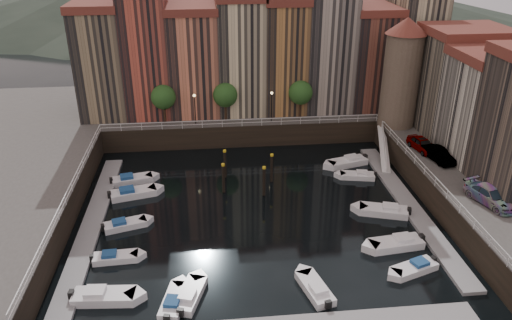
{
  "coord_description": "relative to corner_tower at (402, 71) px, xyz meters",
  "views": [
    {
      "loc": [
        -4.46,
        -44.35,
        26.92
      ],
      "look_at": [
        0.57,
        4.0,
        3.79
      ],
      "focal_mm": 35.0,
      "sensor_mm": 36.0,
      "label": 1
    }
  ],
  "objects": [
    {
      "name": "boat_near_0",
      "position": [
        -27.68,
        -28.12,
        -9.86
      ],
      "size": [
        2.42,
        4.48,
        1.0
      ],
      "rotation": [
        0.0,
        0.0,
        1.36
      ],
      "color": "white",
      "rests_on": "ground"
    },
    {
      "name": "car_a",
      "position": [
        0.1,
        -8.41,
        -6.43
      ],
      "size": [
        2.57,
        4.75,
        1.53
      ],
      "primitive_type": "imported",
      "rotation": [
        0.0,
        0.0,
        0.18
      ],
      "color": "gray",
      "rests_on": "quay_right"
    },
    {
      "name": "far_terrace",
      "position": [
        -16.69,
        9.0,
        0.76
      ],
      "size": [
        48.7,
        10.3,
        17.5
      ],
      "color": "#826F52",
      "rests_on": "quay_far"
    },
    {
      "name": "railings",
      "position": [
        -20.0,
        -9.62,
        -6.41
      ],
      "size": [
        36.08,
        34.04,
        0.52
      ],
      "color": "white",
      "rests_on": "ground"
    },
    {
      "name": "boat_right_0",
      "position": [
        -7.38,
        -26.01,
        -9.86
      ],
      "size": [
        4.45,
        2.87,
        1.0
      ],
      "rotation": [
        0.0,
        0.0,
        3.49
      ],
      "color": "white",
      "rests_on": "ground"
    },
    {
      "name": "right_terrace",
      "position": [
        6.5,
        -10.7,
        -0.64
      ],
      "size": [
        9.3,
        24.3,
        14.0
      ],
      "color": "#746A57",
      "rests_on": "quay_right"
    },
    {
      "name": "boat_near_2",
      "position": [
        -16.42,
        -27.84,
        -9.84
      ],
      "size": [
        2.67,
        4.7,
        1.05
      ],
      "rotation": [
        0.0,
        0.0,
        1.82
      ],
      "color": "white",
      "rests_on": "ground"
    },
    {
      "name": "gangway",
      "position": [
        -2.9,
        -4.5,
        -8.28
      ],
      "size": [
        2.78,
        8.32,
        3.73
      ],
      "color": "white",
      "rests_on": "ground"
    },
    {
      "name": "boat_near_1",
      "position": [
        -26.48,
        -27.57,
        -9.84
      ],
      "size": [
        2.88,
        4.67,
        1.05
      ],
      "rotation": [
        0.0,
        0.0,
        1.26
      ],
      "color": "white",
      "rests_on": "ground"
    },
    {
      "name": "mooring_pilings",
      "position": [
        -20.44,
        -9.32,
        -8.54
      ],
      "size": [
        5.93,
        5.09,
        3.78
      ],
      "color": "black",
      "rests_on": "ground"
    },
    {
      "name": "street_lamps",
      "position": [
        -21.0,
        2.7,
        -4.3
      ],
      "size": [
        10.36,
        0.36,
        4.18
      ],
      "color": "black",
      "rests_on": "quay_far"
    },
    {
      "name": "dock_left",
      "position": [
        -36.2,
        -15.5,
        -10.02
      ],
      "size": [
        2.0,
        28.0,
        0.35
      ],
      "primitive_type": "cube",
      "color": "gray",
      "rests_on": "ground"
    },
    {
      "name": "dock_right",
      "position": [
        -3.8,
        -15.5,
        -10.02
      ],
      "size": [
        2.0,
        28.0,
        0.35
      ],
      "primitive_type": "cube",
      "color": "gray",
      "rests_on": "ground"
    },
    {
      "name": "boat_left_1",
      "position": [
        -33.14,
        -21.82,
        -9.88
      ],
      "size": [
        4.15,
        1.7,
        0.94
      ],
      "rotation": [
        0.0,
        0.0,
        0.05
      ],
      "color": "white",
      "rests_on": "ground"
    },
    {
      "name": "ground",
      "position": [
        -20.0,
        -14.5,
        -10.19
      ],
      "size": [
        200.0,
        200.0,
        0.0
      ],
      "primitive_type": "plane",
      "color": "black",
      "rests_on": "ground"
    },
    {
      "name": "corner_tower",
      "position": [
        0.0,
        0.0,
        0.0
      ],
      "size": [
        5.2,
        5.2,
        13.8
      ],
      "color": "#6B5B4C",
      "rests_on": "quay_right"
    },
    {
      "name": "boat_left_3",
      "position": [
        -32.94,
        -10.35,
        -9.8
      ],
      "size": [
        5.28,
        3.0,
        1.18
      ],
      "rotation": [
        0.0,
        0.0,
        0.25
      ],
      "color": "white",
      "rests_on": "ground"
    },
    {
      "name": "car_c",
      "position": [
        1.6,
        -20.72,
        -6.41
      ],
      "size": [
        3.76,
        5.85,
        1.58
      ],
      "primitive_type": "imported",
      "rotation": [
        0.0,
        0.0,
        0.31
      ],
      "color": "gray",
      "rests_on": "quay_right"
    },
    {
      "name": "quay_far",
      "position": [
        -20.0,
        11.5,
        -8.69
      ],
      "size": [
        80.0,
        20.0,
        3.0
      ],
      "primitive_type": "cube",
      "color": "black",
      "rests_on": "ground"
    },
    {
      "name": "boat_left_2",
      "position": [
        -33.0,
        -16.55,
        -9.86
      ],
      "size": [
        4.4,
        2.66,
        0.99
      ],
      "rotation": [
        0.0,
        0.0,
        0.29
      ],
      "color": "white",
      "rests_on": "ground"
    },
    {
      "name": "promenade_trees",
      "position": [
        -21.33,
        3.7,
        -3.61
      ],
      "size": [
        21.2,
        3.2,
        5.2
      ],
      "color": "black",
      "rests_on": "quay_far"
    },
    {
      "name": "boat_right_3",
      "position": [
        -7.26,
        -8.7,
        -9.87
      ],
      "size": [
        4.28,
        2.26,
        0.96
      ],
      "rotation": [
        0.0,
        0.0,
        2.94
      ],
      "color": "white",
      "rests_on": "ground"
    },
    {
      "name": "boat_right_2",
      "position": [
        -6.87,
        -16.75,
        -9.8
      ],
      "size": [
        5.24,
        3.23,
        1.18
      ],
      "rotation": [
        0.0,
        0.0,
        2.83
      ],
      "color": "white",
      "rests_on": "ground"
    },
    {
      "name": "boat_left_0",
      "position": [
        -33.27,
        -27.01,
        -9.79
      ],
      "size": [
        5.23,
        2.25,
        1.18
      ],
      "rotation": [
        0.0,
        0.0,
        -0.08
      ],
      "color": "white",
      "rests_on": "ground"
    },
    {
      "name": "boat_left_4",
      "position": [
        -33.43,
        -7.07,
        -9.83
      ],
      "size": [
        4.89,
        2.64,
        1.09
      ],
      "rotation": [
        0.0,
        0.0,
        0.21
      ],
      "color": "white",
      "rests_on": "ground"
    },
    {
      "name": "car_b",
      "position": [
        0.73,
        -11.28,
        -6.45
      ],
      "size": [
        2.46,
        4.75,
        1.49
      ],
      "primitive_type": "imported",
      "rotation": [
        0.0,
        0.0,
        0.2
      ],
      "color": "gray",
      "rests_on": "quay_right"
    },
    {
      "name": "boat_right_1",
      "position": [
        -7.66,
        -22.46,
        -9.79
      ],
      "size": [
        5.29,
        2.42,
        1.19
      ],
      "rotation": [
        0.0,
        0.0,
        3.25
      ],
      "color": "white",
      "rests_on": "ground"
    },
    {
      "name": "boat_right_4",
      "position": [
        -7.48,
        -5.13,
        -9.79
      ],
      "size": [
        5.31,
        3.13,
        1.19
      ],
      "rotation": [
        0.0,
        0.0,
        3.42
      ],
      "color": "white",
      "rests_on": "ground"
    }
  ]
}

